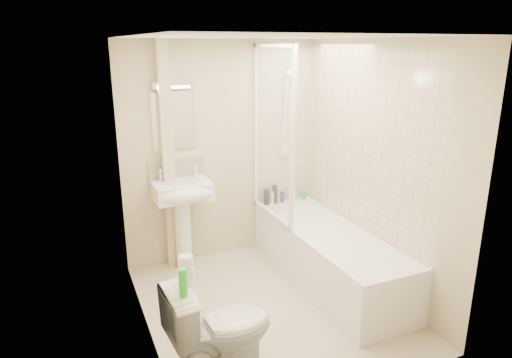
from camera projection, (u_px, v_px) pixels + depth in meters
name	position (u px, v px, depth m)	size (l,w,h in m)	color
floor	(269.00, 305.00, 4.26)	(2.50, 2.50, 0.00)	beige
wall_back	(222.00, 152.00, 5.01)	(2.20, 0.02, 2.40)	beige
wall_left	(141.00, 199.00, 3.50)	(0.02, 2.50, 2.40)	beige
wall_right	(375.00, 169.00, 4.34)	(0.02, 2.50, 2.40)	beige
ceiling	(272.00, 37.00, 3.57)	(2.20, 2.50, 0.02)	white
tile_back	(284.00, 127.00, 5.23)	(0.70, 0.01, 1.75)	beige
tile_right	(363.00, 142.00, 4.44)	(0.01, 2.10, 1.75)	beige
pipe_boxing	(167.00, 159.00, 4.72)	(0.12, 0.12, 2.40)	beige
splashback	(177.00, 172.00, 4.86)	(0.60, 0.01, 0.30)	beige
mirror	(174.00, 121.00, 4.70)	(0.46, 0.01, 0.60)	white
strip_light	(173.00, 85.00, 4.57)	(0.42, 0.07, 0.07)	silver
bathtub	(328.00, 254.00, 4.64)	(0.70, 2.10, 0.55)	white
shower_screen	(273.00, 134.00, 4.70)	(0.04, 0.92, 1.80)	white
shower_fixture	(286.00, 117.00, 5.15)	(0.10, 0.16, 0.99)	white
pedestal_sink	(183.00, 201.00, 4.73)	(0.58, 0.51, 1.11)	white
bottle_black_a	(267.00, 197.00, 5.29)	(0.07, 0.07, 0.18)	black
bottle_white_a	(272.00, 197.00, 5.32)	(0.05, 0.05, 0.15)	silver
bottle_black_b	(275.00, 194.00, 5.32)	(0.06, 0.06, 0.22)	black
bottle_blue	(282.00, 197.00, 5.37)	(0.05, 0.05, 0.13)	navy
bottle_cream	(290.00, 194.00, 5.40)	(0.05, 0.05, 0.18)	#F3E5BC
bottle_white_b	(294.00, 195.00, 5.43)	(0.06, 0.06, 0.14)	white
bottle_green	(303.00, 195.00, 5.49)	(0.06, 0.06, 0.09)	green
toilet	(220.00, 330.00, 3.25)	(0.79, 0.49, 0.78)	white
toilet_roll_lower	(186.00, 276.00, 3.10)	(0.11, 0.11, 0.10)	white
toilet_roll_upper	(186.00, 263.00, 3.07)	(0.10, 0.10, 0.10)	white
green_bottle	(183.00, 283.00, 2.93)	(0.05, 0.05, 0.19)	green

